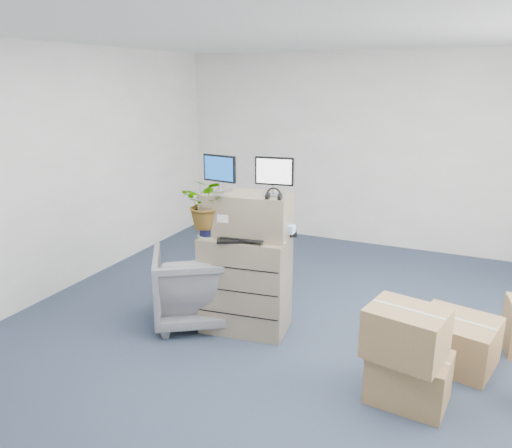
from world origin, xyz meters
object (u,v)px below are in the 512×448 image
at_px(monitor_right, 274,174).
at_px(keyboard, 242,239).
at_px(monitor_left, 219,171).
at_px(office_chair, 196,282).
at_px(water_bottle, 259,224).
at_px(filing_cabinet_lower, 246,283).
at_px(potted_plant, 207,210).

distance_m(monitor_right, keyboard, 0.68).
bearing_deg(keyboard, monitor_left, 130.08).
bearing_deg(office_chair, monitor_right, 155.77).
bearing_deg(water_bottle, filing_cabinet_lower, -147.35).
bearing_deg(water_bottle, keyboard, -114.30).
bearing_deg(monitor_left, monitor_right, 14.19).
relative_size(filing_cabinet_lower, office_chair, 1.15).
relative_size(monitor_left, monitor_right, 0.99).
bearing_deg(water_bottle, potted_plant, -154.45).
height_order(filing_cabinet_lower, keyboard, keyboard).
distance_m(keyboard, potted_plant, 0.43).
relative_size(monitor_left, keyboard, 0.77).
bearing_deg(office_chair, keyboard, 140.02).
height_order(filing_cabinet_lower, monitor_right, monitor_right).
height_order(monitor_left, water_bottle, monitor_left).
bearing_deg(monitor_right, office_chair, -178.65).
distance_m(monitor_left, potted_plant, 0.38).
bearing_deg(office_chair, filing_cabinet_lower, 152.93).
bearing_deg(water_bottle, monitor_right, -2.47).
distance_m(filing_cabinet_lower, keyboard, 0.51).
distance_m(monitor_right, office_chair, 1.41).
xyz_separation_m(potted_plant, office_chair, (-0.21, 0.08, -0.81)).
distance_m(potted_plant, office_chair, 0.84).
xyz_separation_m(keyboard, potted_plant, (-0.36, -0.01, 0.25)).
height_order(water_bottle, office_chair, water_bottle).
bearing_deg(potted_plant, office_chair, 157.92).
height_order(monitor_left, potted_plant, monitor_left).
bearing_deg(monitor_right, monitor_left, 179.35).
distance_m(filing_cabinet_lower, potted_plant, 0.83).
xyz_separation_m(filing_cabinet_lower, water_bottle, (0.12, 0.07, 0.60)).
xyz_separation_m(monitor_left, keyboard, (0.29, -0.13, -0.60)).
relative_size(monitor_left, potted_plant, 0.67).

